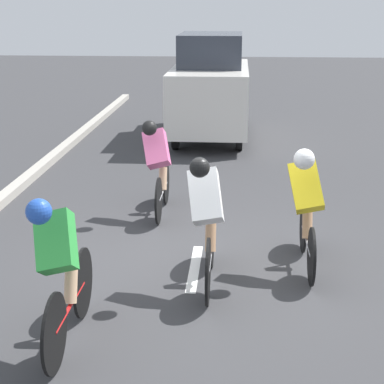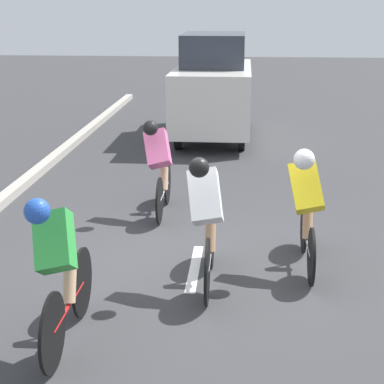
{
  "view_description": "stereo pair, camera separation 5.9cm",
  "coord_description": "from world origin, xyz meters",
  "px_view_note": "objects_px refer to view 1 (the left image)",
  "views": [
    {
      "loc": [
        -0.49,
        7.17,
        3.07
      ],
      "look_at": [
        0.03,
        0.1,
        0.95
      ],
      "focal_mm": 60.0,
      "sensor_mm": 36.0,
      "label": 1
    },
    {
      "loc": [
        -0.55,
        7.17,
        3.07
      ],
      "look_at": [
        0.03,
        0.1,
        0.95
      ],
      "focal_mm": 60.0,
      "sensor_mm": 36.0,
      "label": 2
    }
  ],
  "objects_px": {
    "cyclist_white": "(207,219)",
    "cyclist_pink": "(158,165)",
    "cyclist_green": "(60,267)",
    "cyclist_yellow": "(306,204)",
    "support_car": "(210,87)"
  },
  "relations": [
    {
      "from": "cyclist_pink",
      "to": "cyclist_white",
      "type": "height_order",
      "value": "cyclist_white"
    },
    {
      "from": "cyclist_green",
      "to": "cyclist_pink",
      "type": "distance_m",
      "value": 3.85
    },
    {
      "from": "cyclist_yellow",
      "to": "cyclist_pink",
      "type": "relative_size",
      "value": 1.02
    },
    {
      "from": "cyclist_white",
      "to": "cyclist_pink",
      "type": "bearing_deg",
      "value": -71.13
    },
    {
      "from": "cyclist_yellow",
      "to": "cyclist_white",
      "type": "distance_m",
      "value": 1.25
    },
    {
      "from": "cyclist_yellow",
      "to": "support_car",
      "type": "height_order",
      "value": "support_car"
    },
    {
      "from": "cyclist_green",
      "to": "cyclist_pink",
      "type": "relative_size",
      "value": 1.07
    },
    {
      "from": "cyclist_white",
      "to": "cyclist_yellow",
      "type": "bearing_deg",
      "value": -153.75
    },
    {
      "from": "support_car",
      "to": "cyclist_white",
      "type": "bearing_deg",
      "value": 92.41
    },
    {
      "from": "cyclist_pink",
      "to": "cyclist_yellow",
      "type": "bearing_deg",
      "value": 135.8
    },
    {
      "from": "cyclist_green",
      "to": "support_car",
      "type": "bearing_deg",
      "value": -95.42
    },
    {
      "from": "cyclist_yellow",
      "to": "support_car",
      "type": "bearing_deg",
      "value": -79.11
    },
    {
      "from": "cyclist_yellow",
      "to": "cyclist_green",
      "type": "xyz_separation_m",
      "value": [
        2.37,
        1.92,
        -0.03
      ]
    },
    {
      "from": "cyclist_yellow",
      "to": "cyclist_green",
      "type": "distance_m",
      "value": 3.05
    },
    {
      "from": "cyclist_white",
      "to": "support_car",
      "type": "height_order",
      "value": "support_car"
    }
  ]
}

